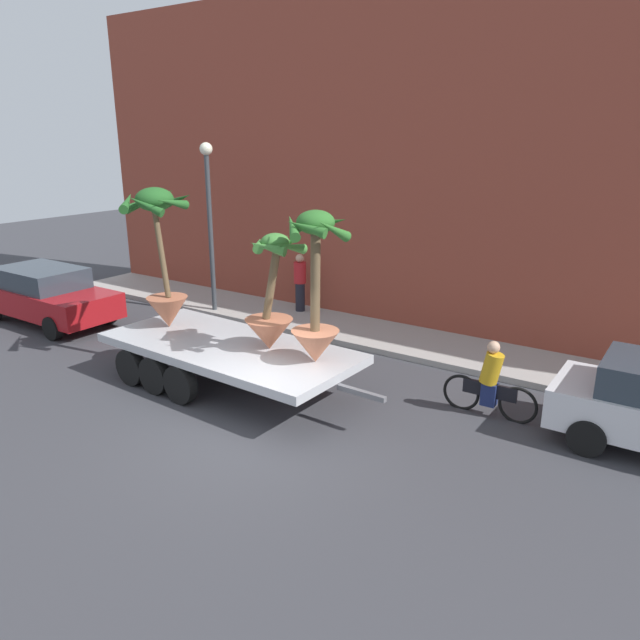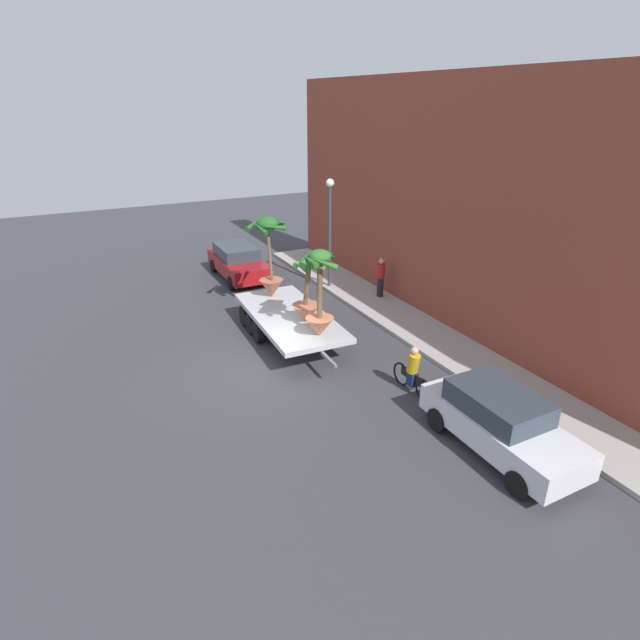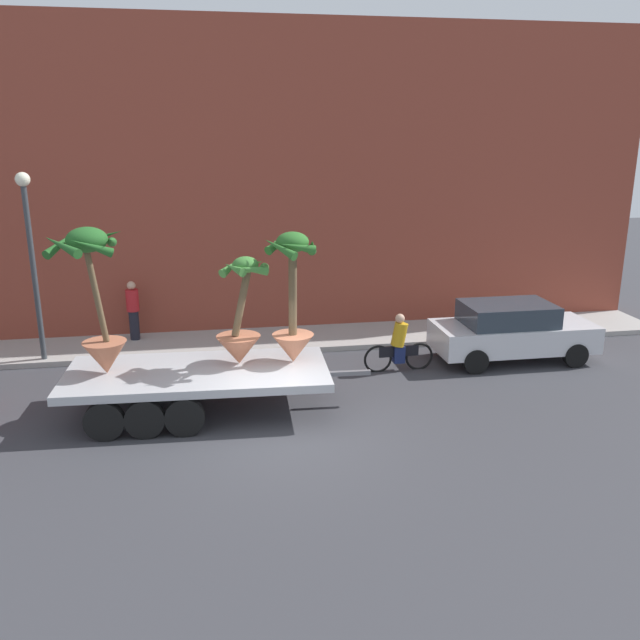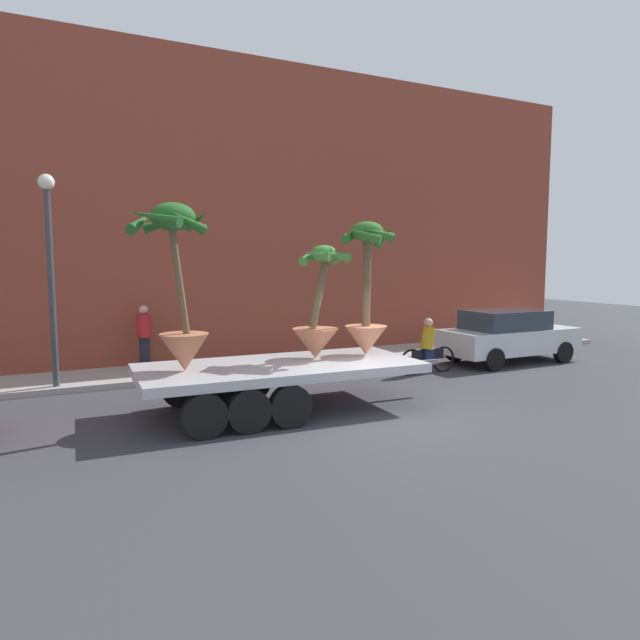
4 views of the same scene
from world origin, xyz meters
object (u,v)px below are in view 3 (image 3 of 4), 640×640
(potted_palm_middle, at_px, (241,325))
(potted_palm_front, at_px, (293,306))
(flatbed_trailer, at_px, (187,379))
(street_lamp, at_px, (30,243))
(cyclist, at_px, (399,346))
(parked_car, at_px, (512,331))
(pedestrian_near_gate, at_px, (133,309))
(potted_palm_rear, at_px, (96,303))

(potted_palm_middle, xyz_separation_m, potted_palm_front, (1.14, -0.09, 0.41))
(flatbed_trailer, xyz_separation_m, street_lamp, (-3.81, 3.79, 2.46))
(cyclist, distance_m, street_lamp, 9.66)
(parked_car, bearing_deg, flatbed_trailer, -166.54)
(potted_palm_front, bearing_deg, cyclist, 28.87)
(pedestrian_near_gate, distance_m, street_lamp, 3.39)
(street_lamp, bearing_deg, flatbed_trailer, -44.84)
(potted_palm_middle, height_order, parked_car, potted_palm_middle)
(potted_palm_rear, bearing_deg, street_lamp, 119.31)
(potted_palm_rear, relative_size, parked_car, 0.74)
(cyclist, bearing_deg, potted_palm_middle, -159.45)
(flatbed_trailer, xyz_separation_m, potted_palm_front, (2.36, 0.14, 1.51))
(potted_palm_front, relative_size, street_lamp, 0.60)
(potted_palm_rear, bearing_deg, potted_palm_middle, 2.58)
(cyclist, distance_m, pedestrian_near_gate, 7.67)
(potted_palm_middle, relative_size, cyclist, 1.30)
(parked_car, relative_size, street_lamp, 0.88)
(potted_palm_middle, bearing_deg, street_lamp, 144.73)
(flatbed_trailer, relative_size, potted_palm_front, 2.29)
(potted_palm_middle, height_order, potted_palm_front, potted_palm_front)
(parked_car, xyz_separation_m, pedestrian_near_gate, (-10.06, 3.10, 0.22))
(potted_palm_middle, xyz_separation_m, pedestrian_near_gate, (-2.82, 4.89, -0.82))
(potted_palm_rear, relative_size, pedestrian_near_gate, 1.83)
(potted_palm_middle, relative_size, parked_car, 0.56)
(potted_palm_front, distance_m, street_lamp, 7.23)
(parked_car, bearing_deg, potted_palm_front, -162.85)
(parked_car, height_order, street_lamp, street_lamp)
(potted_palm_rear, height_order, parked_car, potted_palm_rear)
(cyclist, bearing_deg, flatbed_trailer, -161.63)
(potted_palm_middle, distance_m, pedestrian_near_gate, 5.71)
(potted_palm_front, bearing_deg, pedestrian_near_gate, 128.44)
(potted_palm_rear, xyz_separation_m, potted_palm_middle, (2.96, 0.13, -0.67))
(potted_palm_rear, distance_m, street_lamp, 4.29)
(potted_palm_middle, bearing_deg, potted_palm_front, -4.53)
(potted_palm_front, height_order, pedestrian_near_gate, potted_palm_front)
(potted_palm_middle, bearing_deg, cyclist, 20.55)
(pedestrian_near_gate, bearing_deg, potted_palm_middle, -60.06)
(potted_palm_front, bearing_deg, parked_car, 17.15)
(potted_palm_front, xyz_separation_m, cyclist, (2.93, 1.61, -1.61))
(flatbed_trailer, relative_size, pedestrian_near_gate, 3.90)
(potted_palm_middle, distance_m, street_lamp, 6.31)
(potted_palm_front, bearing_deg, flatbed_trailer, -176.57)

